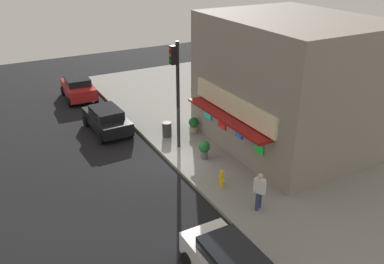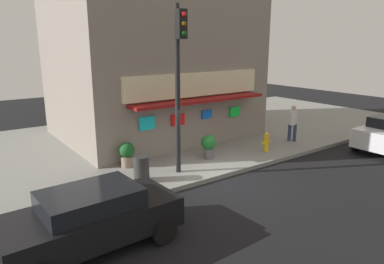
{
  "view_description": "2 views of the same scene",
  "coord_description": "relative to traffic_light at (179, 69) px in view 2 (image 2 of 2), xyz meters",
  "views": [
    {
      "loc": [
        16.86,
        -7.84,
        10.44
      ],
      "look_at": [
        -0.18,
        1.51,
        1.36
      ],
      "focal_mm": 37.77,
      "sensor_mm": 36.0,
      "label": 1
    },
    {
      "loc": [
        -7.9,
        -9.11,
        4.78
      ],
      "look_at": [
        -0.13,
        1.63,
        1.44
      ],
      "focal_mm": 33.2,
      "sensor_mm": 36.0,
      "label": 2
    }
  ],
  "objects": [
    {
      "name": "potted_plant_by_window",
      "position": [
        1.85,
        0.65,
        -3.15
      ],
      "size": [
        0.61,
        0.61,
        1.0
      ],
      "color": "#59595B",
      "rests_on": "sidewalk"
    },
    {
      "name": "corner_building",
      "position": [
        2.25,
        5.7,
        -0.26
      ],
      "size": [
        9.07,
        8.07,
        6.96
      ],
      "color": "gray",
      "rests_on": "sidewalk"
    },
    {
      "name": "sidewalk",
      "position": [
        1.08,
        4.86,
        -3.82
      ],
      "size": [
        32.87,
        11.88,
        0.16
      ],
      "primitive_type": "cube",
      "color": "gray",
      "rests_on": "ground_plane"
    },
    {
      "name": "fire_hydrant",
      "position": [
        4.56,
        0.0,
        -3.33
      ],
      "size": [
        0.48,
        0.24,
        0.85
      ],
      "color": "gold",
      "rests_on": "sidewalk"
    },
    {
      "name": "potted_plant_by_doorway",
      "position": [
        -1.26,
        1.74,
        -3.23
      ],
      "size": [
        0.6,
        0.6,
        0.96
      ],
      "color": "gray",
      "rests_on": "sidewalk"
    },
    {
      "name": "traffic_light",
      "position": [
        0.0,
        0.0,
        0.0
      ],
      "size": [
        0.32,
        0.58,
        5.89
      ],
      "color": "black",
      "rests_on": "sidewalk"
    },
    {
      "name": "trash_can",
      "position": [
        -1.51,
        0.1,
        -3.3
      ],
      "size": [
        0.54,
        0.54,
        0.88
      ],
      "primitive_type": "cylinder",
      "color": "#2D2D2D",
      "rests_on": "sidewalk"
    },
    {
      "name": "ground_plane",
      "position": [
        1.08,
        -1.07,
        -3.9
      ],
      "size": [
        49.3,
        49.3,
        0.0
      ],
      "primitive_type": "plane",
      "color": "black"
    },
    {
      "name": "parked_car_black",
      "position": [
        -4.27,
        -2.62,
        -3.12
      ],
      "size": [
        4.17,
        2.17,
        1.47
      ],
      "color": "black",
      "rests_on": "ground_plane"
    },
    {
      "name": "pedestrian",
      "position": [
        6.81,
        0.41,
        -2.78
      ],
      "size": [
        0.55,
        0.44,
        1.74
      ],
      "color": "navy",
      "rests_on": "sidewalk"
    }
  ]
}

